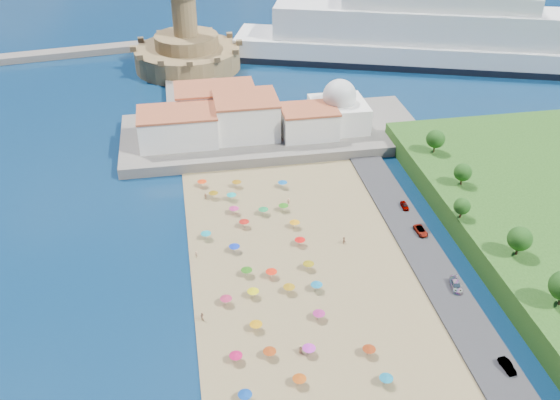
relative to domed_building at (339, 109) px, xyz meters
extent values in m
plane|color=#071938|center=(-30.00, -71.00, -8.97)|extent=(700.00, 700.00, 0.00)
cube|color=#59544C|center=(-20.00, 2.00, -7.47)|extent=(90.00, 36.00, 3.00)
cube|color=#59544C|center=(-42.00, 37.00, -7.77)|extent=(18.00, 70.00, 2.40)
cube|color=silver|center=(-48.00, -2.00, -1.47)|extent=(22.00, 14.00, 9.00)
cube|color=silver|center=(-28.00, 0.00, -0.47)|extent=(18.00, 16.00, 11.00)
cube|color=silver|center=(-10.00, -4.00, -1.97)|extent=(16.00, 12.00, 8.00)
cube|color=silver|center=(-36.00, 12.00, -0.97)|extent=(24.00, 14.00, 10.00)
cube|color=silver|center=(0.00, 0.00, -1.97)|extent=(16.00, 16.00, 8.00)
sphere|color=silver|center=(0.00, 0.00, 4.03)|extent=(10.00, 10.00, 10.00)
cylinder|color=silver|center=(0.00, 0.00, 7.83)|extent=(1.20, 1.20, 1.60)
cylinder|color=olive|center=(-42.00, 67.00, -4.97)|extent=(40.00, 40.00, 8.00)
cylinder|color=olive|center=(-42.00, 67.00, 1.53)|extent=(24.00, 24.00, 5.00)
cylinder|color=olive|center=(-42.00, 67.00, 11.03)|extent=(9.00, 9.00, 14.00)
cube|color=black|center=(51.96, 55.12, -7.73)|extent=(153.82, 71.31, 2.49)
cube|color=white|center=(51.96, 55.12, -4.37)|extent=(152.74, 70.61, 9.22)
cube|color=white|center=(51.96, 55.12, 6.39)|extent=(122.33, 56.87, 12.29)
cube|color=white|center=(51.96, 55.12, 15.61)|extent=(72.51, 36.57, 6.15)
cylinder|color=gray|center=(-36.13, -38.26, -7.72)|extent=(0.07, 0.07, 2.00)
cone|color=#B22668|center=(-36.13, -38.26, -6.82)|extent=(2.50, 2.50, 0.60)
cylinder|color=gray|center=(-31.03, -93.92, -7.72)|extent=(0.07, 0.07, 2.00)
cone|color=#AB450D|center=(-31.03, -93.92, -6.82)|extent=(2.50, 2.50, 0.60)
cylinder|color=gray|center=(-22.12, -27.96, -7.72)|extent=(0.07, 0.07, 2.00)
cone|color=#0D5AAA|center=(-22.12, -27.96, -6.82)|extent=(2.50, 2.50, 0.60)
cylinder|color=gray|center=(-40.54, -30.11, -7.72)|extent=(0.07, 0.07, 2.00)
cone|color=#805F0B|center=(-40.54, -30.11, -6.82)|extent=(2.50, 2.50, 0.60)
cylinder|color=gray|center=(-34.01, -25.64, -7.72)|extent=(0.07, 0.07, 2.00)
cone|color=#875A0C|center=(-34.01, -25.64, -6.82)|extent=(2.50, 2.50, 0.60)
cylinder|color=gray|center=(-23.91, -39.07, -7.72)|extent=(0.07, 0.07, 2.00)
cone|color=#277514|center=(-23.91, -39.07, -6.82)|extent=(2.50, 2.50, 0.60)
cylinder|color=gray|center=(-41.23, -86.68, -7.72)|extent=(0.07, 0.07, 2.00)
cone|color=#AF0E44|center=(-41.23, -86.68, -6.82)|extent=(2.50, 2.50, 0.60)
cylinder|color=gray|center=(-22.53, -69.97, -7.72)|extent=(0.07, 0.07, 2.00)
cone|color=#106D9B|center=(-22.53, -69.97, -6.82)|extent=(2.50, 2.50, 0.60)
cylinder|color=gray|center=(-34.40, -44.43, -7.72)|extent=(0.07, 0.07, 2.00)
cone|color=#A8140D|center=(-34.40, -44.43, -6.82)|extent=(2.50, 2.50, 0.60)
cylinder|color=gray|center=(-36.54, -79.35, -7.72)|extent=(0.07, 0.07, 2.00)
cone|color=#C68408|center=(-36.54, -79.35, -6.82)|extent=(2.50, 2.50, 0.60)
cylinder|color=gray|center=(-24.02, -78.51, -7.72)|extent=(0.07, 0.07, 2.00)
cone|color=#992066|center=(-24.02, -78.51, -6.82)|extent=(2.50, 2.50, 0.60)
cylinder|color=gray|center=(-22.61, -46.78, -7.72)|extent=(0.07, 0.07, 2.00)
cone|color=orange|center=(-22.61, -46.78, -6.82)|extent=(2.50, 2.50, 0.60)
cylinder|color=gray|center=(-35.76, -69.75, -7.72)|extent=(0.07, 0.07, 2.00)
cone|color=#CAC00B|center=(-35.76, -69.75, -6.82)|extent=(2.50, 2.50, 0.60)
cylinder|color=gray|center=(-36.16, -62.70, -7.72)|extent=(0.07, 0.07, 2.00)
cone|color=#226211|center=(-36.16, -62.70, -6.82)|extent=(2.50, 2.50, 0.60)
cylinder|color=gray|center=(-35.08, -86.69, -7.72)|extent=(0.07, 0.07, 2.00)
cone|color=#95350D|center=(-35.08, -86.69, -6.82)|extent=(2.50, 2.50, 0.60)
cylinder|color=gray|center=(-17.14, -89.30, -7.72)|extent=(0.07, 0.07, 2.00)
cone|color=maroon|center=(-17.14, -89.30, -6.82)|extent=(2.50, 2.50, 0.60)
cylinder|color=gray|center=(-16.21, -96.39, -7.72)|extent=(0.07, 0.07, 2.00)
cone|color=#0F6C90|center=(-16.21, -96.39, -6.82)|extent=(2.50, 2.50, 0.60)
cylinder|color=gray|center=(-22.72, -62.88, -7.72)|extent=(0.07, 0.07, 2.00)
cone|color=#86710C|center=(-22.72, -62.88, -6.82)|extent=(2.50, 2.50, 0.60)
cylinder|color=gray|center=(-42.99, -23.81, -7.72)|extent=(0.07, 0.07, 2.00)
cone|color=red|center=(-42.99, -23.81, -6.82)|extent=(2.50, 2.50, 0.60)
cylinder|color=gray|center=(-40.71, -95.67, -7.72)|extent=(0.07, 0.07, 2.00)
cone|color=navy|center=(-40.71, -95.67, -6.82)|extent=(2.50, 2.50, 0.60)
cylinder|color=gray|center=(-37.79, -53.84, -7.72)|extent=(0.07, 0.07, 2.00)
cone|color=#0D2AB2|center=(-37.79, -53.84, -6.82)|extent=(2.50, 2.50, 0.60)
cylinder|color=gray|center=(-27.88, -87.18, -7.72)|extent=(0.07, 0.07, 2.00)
cone|color=#B827AF|center=(-27.88, -87.18, -6.82)|extent=(2.50, 2.50, 0.60)
cylinder|color=gray|center=(-43.71, -47.72, -7.72)|extent=(0.07, 0.07, 2.00)
cone|color=teal|center=(-43.71, -47.72, -6.82)|extent=(2.50, 2.50, 0.60)
cylinder|color=gray|center=(-22.78, -53.94, -7.72)|extent=(0.07, 0.07, 2.00)
cone|color=red|center=(-22.78, -53.94, -6.82)|extent=(2.50, 2.50, 0.60)
cylinder|color=gray|center=(-41.42, -71.04, -7.72)|extent=(0.07, 0.07, 2.00)
cone|color=#9C2143|center=(-41.42, -71.04, -6.82)|extent=(2.50, 2.50, 0.60)
cylinder|color=gray|center=(-29.07, -39.89, -7.72)|extent=(0.07, 0.07, 2.00)
cone|color=#178240|center=(-29.07, -39.89, -6.82)|extent=(2.50, 2.50, 0.60)
cylinder|color=gray|center=(-28.28, -69.71, -7.72)|extent=(0.07, 0.07, 2.00)
cone|color=#996F0D|center=(-28.28, -69.71, -6.82)|extent=(2.50, 2.50, 0.60)
cylinder|color=gray|center=(-31.06, -64.16, -7.72)|extent=(0.07, 0.07, 2.00)
cone|color=red|center=(-31.06, -64.16, -6.82)|extent=(2.50, 2.50, 0.60)
cylinder|color=gray|center=(-36.06, -31.82, -7.72)|extent=(0.07, 0.07, 2.00)
cone|color=#109B93|center=(-36.06, -31.82, -6.82)|extent=(2.50, 2.50, 0.60)
imported|color=tan|center=(-46.38, -54.31, -7.94)|extent=(1.17, 1.05, 1.57)
imported|color=tan|center=(-46.48, -74.66, -7.78)|extent=(1.16, 1.13, 1.88)
imported|color=tan|center=(-22.12, -36.44, -7.78)|extent=(1.35, 1.36, 1.88)
imported|color=tan|center=(-12.63, -54.86, -7.82)|extent=(0.61, 1.70, 1.81)
imported|color=tan|center=(-21.96, -69.45, -7.90)|extent=(0.59, 0.70, 1.64)
imported|color=tan|center=(-42.51, -30.10, -7.83)|extent=(1.13, 0.83, 1.79)
imported|color=tan|center=(-29.30, -86.45, -7.89)|extent=(0.90, 0.68, 1.66)
imported|color=gray|center=(6.00, -54.59, -7.61)|extent=(2.42, 4.89, 1.33)
imported|color=gray|center=(6.00, -43.54, -7.63)|extent=(1.74, 3.87, 1.29)
imported|color=gray|center=(6.00, -97.05, -7.59)|extent=(1.87, 4.26, 1.36)
imported|color=gray|center=(6.00, -74.70, -7.55)|extent=(2.85, 5.24, 1.44)
cylinder|color=#382314|center=(19.61, -72.45, -1.54)|extent=(0.50, 0.50, 2.87)
sphere|color=#14380F|center=(19.61, -72.45, 1.05)|extent=(5.17, 5.17, 5.17)
cylinder|color=#382314|center=(13.84, -57.26, -1.90)|extent=(0.50, 0.50, 2.15)
sphere|color=#14380F|center=(13.84, -57.26, 0.03)|extent=(3.86, 3.86, 3.86)
cylinder|color=#382314|center=(20.08, -43.46, -1.74)|extent=(0.50, 0.50, 2.47)
sphere|color=#14380F|center=(20.08, -43.46, 0.49)|extent=(4.45, 4.45, 4.45)
cylinder|color=#382314|center=(20.00, -25.94, -1.57)|extent=(0.50, 0.50, 2.81)
sphere|color=#14380F|center=(20.00, -25.94, 0.97)|extent=(5.07, 5.07, 5.07)
camera|label=1|loc=(-47.25, -166.63, 76.29)|focal=40.00mm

